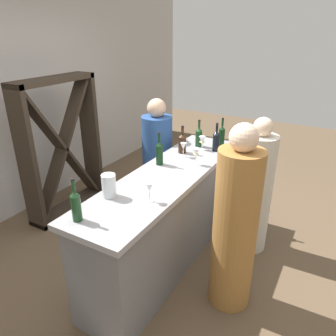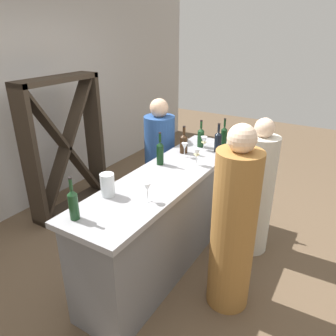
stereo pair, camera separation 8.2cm
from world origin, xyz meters
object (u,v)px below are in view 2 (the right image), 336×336
object	(u,v)px
wine_bottle_center_amber_brown	(184,143)
wine_bottle_leftmost_olive_green	(73,204)
wine_rack	(65,147)
wine_bottle_second_left_dark_green	(160,152)
wine_glass_near_left	(197,154)
wine_bottle_second_right_near_black	(218,141)
wine_glass_far_left	(185,147)
wine_glass_near_center	(147,188)
wine_glass_near_right	(204,141)
person_center_guest	(257,193)
water_pitcher	(108,185)
person_right_guest	(160,163)
wine_bottle_rightmost_olive_green	(201,137)
wine_bottle_far_right_dark_green	(224,136)
person_left_guest	(233,229)

from	to	relation	value
wine_bottle_center_amber_brown	wine_bottle_leftmost_olive_green	bearing A→B (deg)	178.87
wine_rack	wine_bottle_second_left_dark_green	world-z (taller)	wine_rack
wine_bottle_second_left_dark_green	wine_glass_near_left	world-z (taller)	wine_bottle_second_left_dark_green
wine_bottle_second_right_near_black	wine_glass_far_left	bearing A→B (deg)	144.49
wine_glass_near_left	wine_glass_near_center	bearing A→B (deg)	179.81
wine_bottle_second_left_dark_green	wine_glass_near_right	world-z (taller)	wine_bottle_second_left_dark_green
wine_bottle_leftmost_olive_green	person_center_guest	size ratio (longest dim) A/B	0.22
person_center_guest	water_pitcher	bearing A→B (deg)	71.95
wine_glass_near_center	wine_bottle_center_amber_brown	bearing A→B (deg)	13.83
wine_bottle_center_amber_brown	wine_bottle_second_right_near_black	distance (m)	0.38
wine_bottle_second_right_near_black	person_right_guest	size ratio (longest dim) A/B	0.21
wine_bottle_second_left_dark_green	wine_glass_near_right	bearing A→B (deg)	-18.23
wine_bottle_second_left_dark_green	person_right_guest	xyz separation A→B (m)	(0.64, 0.42, -0.43)
wine_glass_near_left	wine_glass_far_left	size ratio (longest dim) A/B	1.13
wine_bottle_second_right_near_black	wine_glass_near_center	distance (m)	1.30
wine_bottle_second_right_near_black	wine_glass_near_right	xyz separation A→B (m)	(-0.04, 0.15, -0.02)
person_right_guest	water_pitcher	bearing A→B (deg)	-74.06
wine_bottle_center_amber_brown	person_right_guest	size ratio (longest dim) A/B	0.20
wine_bottle_second_left_dark_green	wine_glass_far_left	size ratio (longest dim) A/B	2.19
wine_bottle_rightmost_olive_green	person_right_guest	distance (m)	0.68
wine_bottle_center_amber_brown	wine_bottle_second_right_near_black	bearing A→B (deg)	-51.95
wine_rack	wine_bottle_far_right_dark_green	distance (m)	1.96
wine_rack	wine_bottle_second_right_near_black	xyz separation A→B (m)	(0.53, -1.82, 0.25)
wine_bottle_second_right_near_black	wine_glass_near_right	bearing A→B (deg)	106.38
wine_bottle_far_right_dark_green	person_center_guest	size ratio (longest dim) A/B	0.22
wine_bottle_center_amber_brown	wine_glass_near_center	bearing A→B (deg)	-166.17
wine_bottle_rightmost_olive_green	wine_glass_near_center	size ratio (longest dim) A/B	1.95
wine_glass_far_left	person_center_guest	size ratio (longest dim) A/B	0.10
wine_bottle_second_left_dark_green	wine_bottle_far_right_dark_green	xyz separation A→B (m)	(0.81, -0.34, -0.00)
wine_glass_near_left	wine_glass_near_right	bearing A→B (deg)	15.86
wine_bottle_far_right_dark_green	water_pitcher	size ratio (longest dim) A/B	1.72
wine_bottle_leftmost_olive_green	wine_glass_near_center	bearing A→B (deg)	-31.46
wine_bottle_second_right_near_black	wine_bottle_leftmost_olive_green	bearing A→B (deg)	169.62
wine_glass_near_right	person_left_guest	distance (m)	1.23
water_pitcher	wine_glass_far_left	bearing A→B (deg)	-6.39
wine_bottle_second_left_dark_green	wine_glass_near_center	distance (m)	0.74
wine_bottle_rightmost_olive_green	wine_bottle_center_amber_brown	bearing A→B (deg)	165.39
wine_bottle_rightmost_olive_green	person_right_guest	bearing A→B (deg)	93.04
wine_bottle_second_right_near_black	wine_bottle_second_left_dark_green	bearing A→B (deg)	151.64
wine_glass_near_center	wine_bottle_second_right_near_black	bearing A→B (deg)	-1.44
wine_rack	wine_glass_near_center	size ratio (longest dim) A/B	10.88
wine_glass_near_center	person_right_guest	size ratio (longest dim) A/B	0.11
wine_bottle_center_amber_brown	wine_glass_near_right	world-z (taller)	wine_bottle_center_amber_brown
wine_bottle_second_right_near_black	wine_bottle_far_right_dark_green	xyz separation A→B (m)	(0.18, 0.01, 0.00)
wine_glass_near_center	person_left_guest	bearing A→B (deg)	-61.77
wine_bottle_rightmost_olive_green	wine_bottle_far_right_dark_green	distance (m)	0.26
wine_glass_near_center	wine_glass_near_right	size ratio (longest dim) A/B	1.02
wine_bottle_leftmost_olive_green	wine_bottle_second_right_near_black	size ratio (longest dim) A/B	1.03
wine_bottle_rightmost_olive_green	wine_glass_near_center	bearing A→B (deg)	-171.81
wine_bottle_center_amber_brown	wine_bottle_far_right_dark_green	bearing A→B (deg)	-35.17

